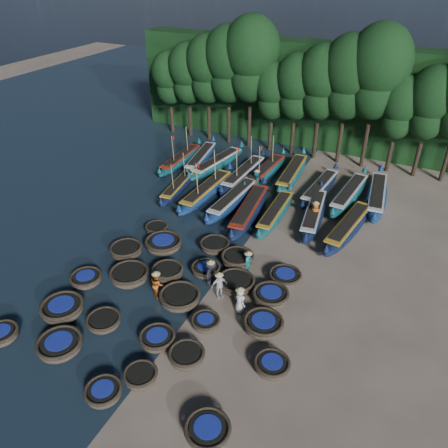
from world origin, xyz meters
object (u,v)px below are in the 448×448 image
at_px(coracle_8, 187,356).
at_px(coracle_13, 206,322).
at_px(coracle_6, 104,321).
at_px(fisherman_1, 248,261).
at_px(coracle_7, 157,339).
at_px(coracle_20, 157,229).
at_px(coracle_21, 164,244).
at_px(coracle_22, 215,245).
at_px(long_boat_4, 233,199).
at_px(long_boat_7, 314,214).
at_px(coracle_4, 208,431).
at_px(coracle_23, 237,259).
at_px(coracle_19, 271,296).
at_px(fisherman_6, 315,212).
at_px(fisherman_3, 211,273).
at_px(long_boat_13, 265,172).
at_px(coracle_9, 272,365).
at_px(long_boat_17, 377,195).
at_px(long_boat_16, 349,194).
at_px(long_boat_14, 292,173).
at_px(coracle_15, 126,250).
at_px(coracle_3, 141,376).
at_px(long_boat_9, 181,159).
at_px(long_boat_15, 320,188).
at_px(coracle_14, 263,324).
at_px(long_boat_5, 249,210).
at_px(coracle_0, 2,335).
at_px(coracle_17, 206,269).
at_px(long_boat_6, 275,213).
at_px(fisherman_4, 219,285).
at_px(coracle_16, 168,272).
at_px(coracle_2, 103,392).
at_px(long_boat_3, 207,191).
at_px(fisherman_2, 157,284).
at_px(coracle_11, 129,275).
at_px(long_boat_2, 179,186).
at_px(coracle_12, 180,298).
at_px(long_boat_12, 243,174).
at_px(fisherman_5, 257,179).
at_px(coracle_18, 236,283).
at_px(coracle_5, 62,309).
at_px(coracle_24, 285,277).
at_px(coracle_10, 86,279).
at_px(long_boat_10, 201,158).

distance_m(coracle_8, coracle_13, 2.48).
bearing_deg(coracle_6, fisherman_1, 56.27).
distance_m(coracle_7, coracle_20, 10.52).
distance_m(coracle_21, coracle_22, 3.46).
xyz_separation_m(long_boat_4, long_boat_7, (6.34, 0.57, -0.02)).
bearing_deg(coracle_21, coracle_4, -49.88).
xyz_separation_m(coracle_4, coracle_23, (-3.74, 11.24, 0.09)).
relative_size(coracle_19, fisherman_6, 1.11).
bearing_deg(fisherman_3, coracle_7, 172.21).
distance_m(coracle_4, long_boat_13, 24.89).
height_order(coracle_9, long_boat_7, long_boat_7).
bearing_deg(long_boat_17, long_boat_16, -167.29).
height_order(coracle_21, long_boat_14, long_boat_14).
bearing_deg(coracle_21, coracle_15, -137.58).
relative_size(coracle_3, long_boat_9, 0.21).
relative_size(coracle_22, long_boat_15, 0.27).
distance_m(coracle_14, long_boat_5, 11.77).
relative_size(coracle_0, coracle_6, 0.76).
bearing_deg(coracle_17, long_boat_6, 78.91).
bearing_deg(coracle_8, coracle_4, -47.70).
bearing_deg(fisherman_4, long_boat_6, 40.34).
xyz_separation_m(long_boat_13, fisherman_1, (3.96, -13.09, 0.31)).
bearing_deg(coracle_16, fisherman_1, 32.60).
distance_m(coracle_2, fisherman_1, 11.50).
bearing_deg(fisherman_4, coracle_2, -151.44).
xyz_separation_m(coracle_19, long_boat_3, (-9.21, 9.60, 0.10)).
height_order(coracle_16, fisherman_2, fisherman_2).
relative_size(coracle_11, coracle_16, 1.12).
xyz_separation_m(coracle_17, coracle_23, (1.39, 1.72, 0.10)).
bearing_deg(coracle_22, fisherman_1, -21.89).
xyz_separation_m(coracle_15, long_boat_6, (7.23, 8.79, 0.06)).
relative_size(coracle_0, coracle_7, 0.90).
xyz_separation_m(coracle_14, fisherman_3, (-4.20, 2.08, 0.48)).
bearing_deg(long_boat_2, coracle_7, -70.35).
xyz_separation_m(coracle_2, fisherman_1, (2.27, 11.26, 0.50)).
distance_m(coracle_12, long_boat_12, 16.41).
bearing_deg(fisherman_6, fisherman_5, -11.86).
bearing_deg(fisherman_5, coracle_4, -3.91).
bearing_deg(coracle_22, coracle_18, -45.28).
bearing_deg(coracle_23, coracle_0, -126.76).
bearing_deg(long_boat_9, coracle_6, -72.20).
xyz_separation_m(coracle_5, long_boat_12, (2.26, 19.76, 0.10)).
height_order(long_boat_4, fisherman_6, fisherman_6).
xyz_separation_m(long_boat_2, fisherman_4, (8.90, -10.32, 0.42)).
bearing_deg(coracle_5, long_boat_12, 83.49).
bearing_deg(coracle_12, coracle_24, 43.28).
relative_size(long_boat_17, fisherman_1, 5.21).
relative_size(coracle_10, long_boat_17, 0.23).
height_order(coracle_12, long_boat_10, long_boat_10).
distance_m(coracle_21, long_boat_17, 17.64).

